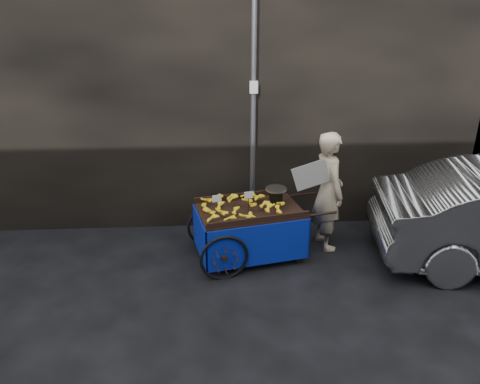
{
  "coord_description": "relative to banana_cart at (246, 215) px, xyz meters",
  "views": [
    {
      "loc": [
        -0.3,
        -5.56,
        3.66
      ],
      "look_at": [
        0.06,
        0.5,
        1.07
      ],
      "focal_mm": 35.0,
      "sensor_mm": 36.0,
      "label": 1
    }
  ],
  "objects": [
    {
      "name": "street_pole",
      "position": [
        0.15,
        0.75,
        1.32
      ],
      "size": [
        0.12,
        0.1,
        4.0
      ],
      "color": "slate",
      "rests_on": "ground"
    },
    {
      "name": "building_wall",
      "position": [
        0.24,
        2.05,
        1.81
      ],
      "size": [
        13.5,
        2.0,
        5.0
      ],
      "color": "black",
      "rests_on": "ground"
    },
    {
      "name": "banana_cart",
      "position": [
        0.0,
        0.0,
        0.0
      ],
      "size": [
        2.2,
        1.33,
        1.12
      ],
      "rotation": [
        0.0,
        0.0,
        0.21
      ],
      "color": "black",
      "rests_on": "ground"
    },
    {
      "name": "plastic_bag",
      "position": [
        0.67,
        -0.07,
        -0.55
      ],
      "size": [
        0.3,
        0.24,
        0.27
      ],
      "primitive_type": "ellipsoid",
      "color": "blue",
      "rests_on": "ground"
    },
    {
      "name": "vendor",
      "position": [
        1.25,
        0.26,
        0.23
      ],
      "size": [
        0.9,
        0.76,
        1.84
      ],
      "rotation": [
        0.0,
        0.0,
        1.81
      ],
      "color": "#BCAC8C",
      "rests_on": "ground"
    },
    {
      "name": "ground",
      "position": [
        -0.15,
        -0.55,
        -0.69
      ],
      "size": [
        80.0,
        80.0,
        0.0
      ],
      "primitive_type": "plane",
      "color": "black",
      "rests_on": "ground"
    }
  ]
}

